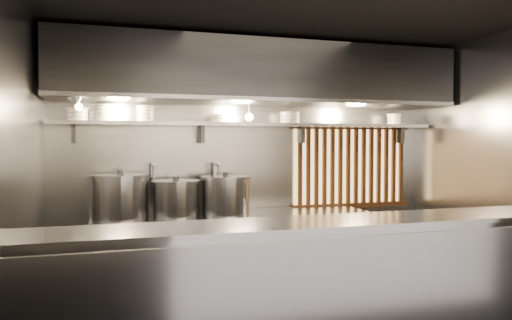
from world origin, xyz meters
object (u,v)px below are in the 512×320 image
stock_pot_left (120,196)px  stock_pot_right (225,195)px  pendant_bulb (249,117)px  heat_lamp (76,101)px  stock_pot_mid (176,198)px

stock_pot_left → stock_pot_right: stock_pot_left is taller
pendant_bulb → heat_lamp: bearing=-169.0°
pendant_bulb → stock_pot_left: (-1.39, -0.07, -0.84)m
pendant_bulb → stock_pot_mid: size_ratio=0.34×
heat_lamp → stock_pot_mid: bearing=14.4°
heat_lamp → stock_pot_left: (0.40, 0.28, -0.94)m
pendant_bulb → stock_pot_right: bearing=-161.3°
heat_lamp → stock_pot_mid: 1.39m
stock_pot_left → stock_pot_right: size_ratio=1.43×
pendant_bulb → stock_pot_mid: (-0.83, -0.10, -0.87)m
pendant_bulb → stock_pot_right: size_ratio=0.34×
stock_pot_left → stock_pot_right: 1.10m
stock_pot_right → stock_pot_left: bearing=178.6°
stock_pot_left → stock_pot_mid: bearing=-3.0°
stock_pot_mid → stock_pot_right: (0.54, 0.00, 0.02)m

